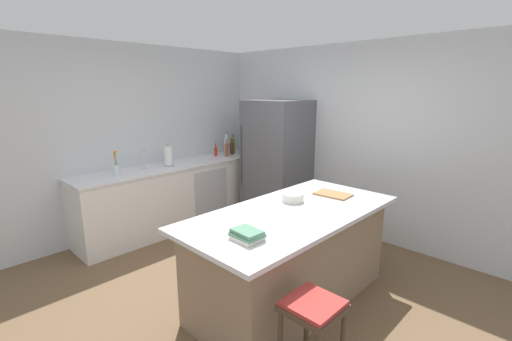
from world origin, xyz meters
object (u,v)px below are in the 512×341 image
Objects in this scene: syrup_bottle at (232,148)px; paper_towel_roll at (169,156)px; cutting_board at (333,194)px; sink_faucet at (144,158)px; cookbook_stack at (247,235)px; gin_bottle at (241,145)px; vinegar_bottle at (226,150)px; whiskey_bottle at (247,145)px; mixing_bowl at (293,197)px; refrigerator at (277,162)px; flower_vase at (116,168)px; soda_bottle at (227,146)px; hot_sauce_bottle at (216,151)px; kitchen_island at (292,256)px; olive_oil_bottle at (233,146)px.

paper_towel_roll is at bearing -89.05° from syrup_bottle.
paper_towel_roll is 0.83× the size of cutting_board.
sink_faucet is 1.29× the size of cookbook_stack.
gin_bottle is 1.26× the size of vinegar_bottle.
mixing_bowl is (2.16, -1.47, -0.11)m from whiskey_bottle.
refrigerator reaches higher than vinegar_bottle.
flower_vase is 0.89× the size of soda_bottle.
soda_bottle is at bearing 92.50° from paper_towel_roll.
cookbook_stack is 0.62× the size of cutting_board.
hot_sauce_bottle is (-0.09, -0.48, -0.06)m from gin_bottle.
cookbook_stack is 1.07× the size of mixing_bowl.
mixing_bowl is at bearing -21.49° from hot_sauce_bottle.
flower_vase is (-0.84, -2.10, 0.12)m from refrigerator.
kitchen_island is 0.89m from cookbook_stack.
sink_faucet is 0.92× the size of flower_vase.
kitchen_island is at bearing -35.93° from whiskey_bottle.
hot_sauce_bottle reaches higher than mixing_bowl.
cutting_board is (2.38, 0.48, -0.15)m from paper_towel_roll.
sink_faucet is 1.39× the size of mixing_bowl.
gin_bottle is 0.20m from syrup_bottle.
whiskey_bottle is 0.99× the size of olive_oil_bottle.
paper_towel_roll is (-0.04, 0.78, 0.03)m from flower_vase.
soda_bottle is (-0.10, -0.37, 0.02)m from whiskey_bottle.
kitchen_island is 5.76× the size of cutting_board.
vinegar_bottle is 1.17× the size of cookbook_stack.
cutting_board is at bearing -13.18° from vinegar_bottle.
hot_sauce_bottle is at bearing 91.46° from sink_faucet.
cutting_board is (-0.14, 1.41, -0.03)m from cookbook_stack.
sink_faucet is 1.56m from syrup_bottle.
whiskey_bottle is 0.29m from syrup_bottle.
flower_vase reaches higher than vinegar_bottle.
gin_bottle is at bearing 84.52° from syrup_bottle.
soda_bottle reaches higher than whiskey_bottle.
mixing_bowl is (1.33, -1.30, 0.03)m from refrigerator.
soda_bottle is at bearing -107.74° from syrup_bottle.
cookbook_stack is at bearing -3.42° from flower_vase.
gin_bottle is (-0.04, 2.19, 0.03)m from flower_vase.
kitchen_island is 0.56m from mixing_bowl.
refrigerator is at bearing 134.73° from kitchen_island.
whiskey_bottle is at bearing 156.57° from cutting_board.
paper_towel_roll is 2.44m from cutting_board.
syrup_bottle reaches higher than mixing_bowl.
olive_oil_bottle is (-0.14, -0.18, -0.00)m from whiskey_bottle.
kitchen_island is at bearing -33.96° from gin_bottle.
whiskey_bottle is at bearing 75.81° from hot_sauce_bottle.
gin_bottle is at bearing 137.28° from cookbook_stack.
kitchen_island is 9.98× the size of mixing_bowl.
gin_bottle reaches higher than mixing_bowl.
whiskey_bottle is 0.58m from hot_sauce_bottle.
soda_bottle is (-0.03, -0.09, 0.05)m from syrup_bottle.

